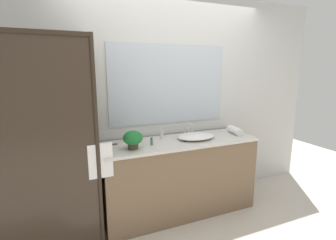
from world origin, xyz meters
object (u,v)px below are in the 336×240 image
(amenity_bottle_conditioner, at_px, (127,138))
(amenity_bottle_body_wash, at_px, (162,135))
(faucet, at_px, (188,131))
(potted_plant, at_px, (133,139))
(amenity_bottle_shampoo, at_px, (152,141))
(rolled_towel_near_edge, at_px, (235,130))
(sink_basin, at_px, (196,136))

(amenity_bottle_conditioner, relative_size, amenity_bottle_body_wash, 1.06)
(faucet, height_order, amenity_bottle_body_wash, faucet)
(potted_plant, bearing_deg, amenity_bottle_shampoo, 14.10)
(amenity_bottle_conditioner, relative_size, rolled_towel_near_edge, 0.41)
(rolled_towel_near_edge, bearing_deg, amenity_bottle_shampoo, -178.27)
(rolled_towel_near_edge, bearing_deg, sink_basin, -179.11)
(sink_basin, bearing_deg, amenity_bottle_conditioner, 165.76)
(sink_basin, distance_m, potted_plant, 0.78)
(amenity_bottle_conditioner, relative_size, amenity_bottle_shampoo, 1.21)
(sink_basin, bearing_deg, faucet, 90.00)
(faucet, distance_m, amenity_bottle_body_wash, 0.37)
(faucet, height_order, rolled_towel_near_edge, faucet)
(sink_basin, height_order, amenity_bottle_shampoo, amenity_bottle_shampoo)
(potted_plant, height_order, rolled_towel_near_edge, potted_plant)
(amenity_bottle_shampoo, relative_size, amenity_bottle_body_wash, 0.88)
(sink_basin, xyz_separation_m, faucet, (0.00, 0.19, 0.02))
(amenity_bottle_conditioner, bearing_deg, rolled_towel_near_edge, -7.99)
(faucet, relative_size, amenity_bottle_shampoo, 2.06)
(amenity_bottle_shampoo, bearing_deg, amenity_bottle_body_wash, 43.60)
(amenity_bottle_shampoo, bearing_deg, sink_basin, 2.58)
(amenity_bottle_body_wash, bearing_deg, sink_basin, -23.03)
(sink_basin, bearing_deg, amenity_bottle_shampoo, -177.42)
(faucet, distance_m, potted_plant, 0.82)
(faucet, xyz_separation_m, rolled_towel_near_edge, (0.56, -0.18, -0.00))
(sink_basin, distance_m, amenity_bottle_shampoo, 0.56)
(potted_plant, height_order, amenity_bottle_body_wash, potted_plant)
(amenity_bottle_body_wash, height_order, rolled_towel_near_edge, amenity_bottle_body_wash)
(potted_plant, bearing_deg, amenity_bottle_body_wash, 29.96)
(amenity_bottle_conditioner, xyz_separation_m, rolled_towel_near_edge, (1.33, -0.19, -0.00))
(amenity_bottle_shampoo, bearing_deg, rolled_towel_near_edge, 1.73)
(potted_plant, xyz_separation_m, amenity_bottle_conditioner, (0.01, 0.28, -0.06))
(amenity_bottle_body_wash, distance_m, rolled_towel_near_edge, 0.94)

